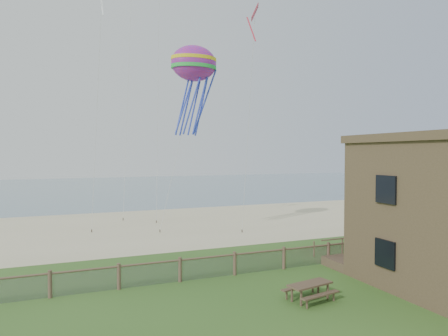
# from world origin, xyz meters

# --- Properties ---
(ground) EXTENTS (160.00, 160.00, 0.00)m
(ground) POSITION_xyz_m (0.00, 0.00, 0.00)
(ground) COLOR #2E561D
(ground) RESTS_ON ground
(sand_beach) EXTENTS (72.00, 20.00, 0.02)m
(sand_beach) POSITION_xyz_m (0.00, 22.00, 0.00)
(sand_beach) COLOR #C5B98E
(sand_beach) RESTS_ON ground
(ocean) EXTENTS (160.00, 68.00, 0.02)m
(ocean) POSITION_xyz_m (0.00, 66.00, 0.00)
(ocean) COLOR slate
(ocean) RESTS_ON ground
(chainlink_fence) EXTENTS (36.20, 0.20, 1.25)m
(chainlink_fence) POSITION_xyz_m (0.00, 6.00, 0.55)
(chainlink_fence) COLOR #513A2D
(chainlink_fence) RESTS_ON ground
(motel_deck) EXTENTS (15.00, 2.00, 0.50)m
(motel_deck) POSITION_xyz_m (13.00, 5.00, 0.25)
(motel_deck) COLOR brown
(motel_deck) RESTS_ON ground
(picnic_table) EXTENTS (2.31, 1.91, 0.87)m
(picnic_table) POSITION_xyz_m (1.61, 1.41, 0.43)
(picnic_table) COLOR brown
(picnic_table) RESTS_ON ground
(octopus_kite) EXTENTS (4.13, 3.46, 7.27)m
(octopus_kite) POSITION_xyz_m (0.91, 15.85, 11.43)
(octopus_kite) COLOR #FF283C
(kite_red) EXTENTS (1.90, 1.67, 2.32)m
(kite_red) POSITION_xyz_m (4.29, 12.31, 15.86)
(kite_red) COLOR red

